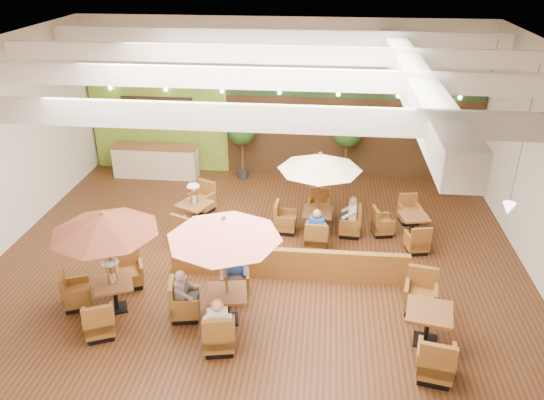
# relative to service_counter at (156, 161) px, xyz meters

# --- Properties ---
(room) EXTENTS (14.04, 14.00, 5.52)m
(room) POSITION_rel_service_counter_xyz_m (4.65, -3.88, 3.05)
(room) COLOR #381E0F
(room) RESTS_ON ground
(service_counter) EXTENTS (3.00, 0.75, 1.18)m
(service_counter) POSITION_rel_service_counter_xyz_m (0.00, 0.00, 0.00)
(service_counter) COLOR beige
(service_counter) RESTS_ON ground
(booth_divider) EXTENTS (5.99, 0.24, 0.83)m
(booth_divider) POSITION_rel_service_counter_xyz_m (5.26, -5.98, -0.17)
(booth_divider) COLOR brown
(booth_divider) RESTS_ON ground
(table_0) EXTENTS (2.52, 2.68, 2.56)m
(table_0) POSITION_rel_service_counter_xyz_m (1.35, -7.68, 1.25)
(table_0) COLOR brown
(table_0) RESTS_ON ground
(table_1) EXTENTS (2.57, 2.69, 2.66)m
(table_1) POSITION_rel_service_counter_xyz_m (3.98, -7.80, 1.33)
(table_1) COLOR brown
(table_1) RESTS_ON ground
(table_2) EXTENTS (2.50, 2.50, 2.55)m
(table_2) POSITION_rel_service_counter_xyz_m (5.92, -3.63, 1.16)
(table_2) COLOR brown
(table_2) RESTS_ON ground
(table_3) EXTENTS (1.16, 2.79, 1.55)m
(table_3) POSITION_rel_service_counter_xyz_m (2.29, -3.57, -0.09)
(table_3) COLOR brown
(table_3) RESTS_ON ground
(table_4) EXTENTS (1.09, 2.87, 1.04)m
(table_4) POSITION_rel_service_counter_xyz_m (8.36, -8.06, -0.19)
(table_4) COLOR brown
(table_4) RESTS_ON ground
(table_5) EXTENTS (1.65, 2.39, 0.86)m
(table_5) POSITION_rel_service_counter_xyz_m (8.41, -3.49, -0.26)
(table_5) COLOR brown
(table_5) RESTS_ON ground
(topiary_0) EXTENTS (0.96, 0.96, 2.24)m
(topiary_0) POSITION_rel_service_counter_xyz_m (3.12, 0.20, 1.08)
(topiary_0) COLOR black
(topiary_0) RESTS_ON ground
(topiary_1) EXTENTS (1.00, 1.00, 2.33)m
(topiary_1) POSITION_rel_service_counter_xyz_m (6.77, 0.20, 1.15)
(topiary_1) COLOR black
(topiary_1) RESTS_ON ground
(topiary_2) EXTENTS (0.86, 0.86, 1.99)m
(topiary_2) POSITION_rel_service_counter_xyz_m (10.20, 0.20, 0.90)
(topiary_2) COLOR black
(topiary_2) RESTS_ON ground
(diner_0) EXTENTS (0.45, 0.39, 0.85)m
(diner_0) POSITION_rel_service_counter_xyz_m (4.05, -8.77, 0.19)
(diner_0) COLOR white
(diner_0) RESTS_ON ground
(diner_1) EXTENTS (0.43, 0.38, 0.79)m
(diner_1) POSITION_rel_service_counter_xyz_m (4.05, -6.83, 0.17)
(diner_1) COLOR #2751AB
(diner_1) RESTS_ON ground
(diner_2) EXTENTS (0.31, 0.38, 0.78)m
(diner_2) POSITION_rel_service_counter_xyz_m (3.08, -7.80, 0.17)
(diner_2) COLOR slate
(diner_2) RESTS_ON ground
(diner_3) EXTENTS (0.43, 0.36, 0.82)m
(diner_3) POSITION_rel_service_counter_xyz_m (5.92, -4.56, 0.18)
(diner_3) COLOR #2751AB
(diner_3) RESTS_ON ground
(diner_4) EXTENTS (0.30, 0.38, 0.78)m
(diner_4) POSITION_rel_service_counter_xyz_m (6.85, -3.63, 0.17)
(diner_4) COLOR white
(diner_4) RESTS_ON ground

